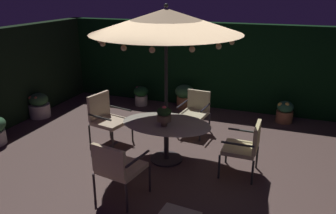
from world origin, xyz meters
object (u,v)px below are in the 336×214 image
Objects in this scene: patio_chair_east at (246,145)px; potted_plant_right_far at (285,112)px; patio_chair_north at (106,116)px; potted_plant_right_near at (39,105)px; centerpiece_planter at (164,114)px; patio_umbrella at (166,21)px; patio_chair_northeast at (117,166)px; patio_dining_table at (166,131)px; patio_chair_southeast at (195,110)px; potted_plant_left_far at (141,95)px; potted_plant_back_center at (184,95)px.

potted_plant_right_far is (0.54, 2.70, -0.28)m from patio_chair_east.
potted_plant_right_near is (-2.27, 0.69, -0.28)m from patio_chair_north.
patio_umbrella is at bearing 95.11° from centerpiece_planter.
patio_umbrella is 2.39m from patio_chair_northeast.
patio_dining_table is 0.38m from centerpiece_planter.
potted_plant_right_near is at bearing -173.65° from patio_chair_southeast.
patio_chair_northeast reaches higher than patio_chair_east.
potted_plant_right_far is at bearing 35.57° from patio_chair_north.
patio_umbrella is 4.61× the size of potted_plant_right_near.
patio_dining_table reaches higher than potted_plant_left_far.
potted_plant_right_far is at bearing 53.95° from patio_dining_table.
patio_chair_east is at bearing -55.50° from potted_plant_back_center.
patio_chair_northeast is 2.14m from patio_chair_east.
patio_chair_east is (1.64, 1.37, -0.01)m from patio_chair_northeast.
potted_plant_left_far is (-1.71, 2.64, -0.30)m from patio_dining_table.
patio_chair_north is 1.64× the size of potted_plant_back_center.
patio_chair_north is 1.68× the size of potted_plant_right_near.
centerpiece_planter reaches higher than patio_dining_table.
patio_chair_southeast is 1.73× the size of potted_plant_right_far.
potted_plant_left_far is at bearing 122.97° from patio_umbrella.
patio_chair_east is at bearing -0.78° from patio_dining_table.
potted_plant_back_center is at bearing 9.96° from potted_plant_left_far.
potted_plant_right_far is at bearing 53.95° from patio_umbrella.
potted_plant_left_far is at bearing 97.67° from patio_chair_north.
patio_dining_table reaches higher than potted_plant_right_near.
potted_plant_right_far is at bearing 35.25° from patio_chair_southeast.
patio_chair_north is 2.39m from potted_plant_right_near.
centerpiece_planter is at bearing -124.54° from potted_plant_right_far.
patio_umbrella reaches higher than patio_dining_table.
patio_chair_southeast is (1.54, 1.11, -0.05)m from patio_chair_north.
patio_umbrella is at bearing -14.95° from potted_plant_right_near.
patio_chair_southeast reaches higher than potted_plant_right_far.
patio_chair_north reaches higher than patio_chair_northeast.
potted_plant_right_far is at bearing 16.86° from potted_plant_right_near.
patio_chair_east is at bearing -11.13° from potted_plant_right_near.
patio_umbrella is 3.84m from potted_plant_left_far.
centerpiece_planter reaches higher than patio_chair_southeast.
patio_umbrella is 1.55m from centerpiece_planter.
potted_plant_back_center is (-0.56, 2.84, -2.14)m from patio_umbrella.
patio_chair_north is at bearing -82.33° from potted_plant_left_far.
patio_chair_north reaches higher than patio_chair_east.
patio_chair_east is 4.10m from potted_plant_left_far.
potted_plant_right_near is at bearing -139.68° from potted_plant_left_far.
patio_chair_east is 1.90m from patio_chair_southeast.
potted_plant_left_far is 2.56m from potted_plant_right_near.
patio_chair_north reaches higher than potted_plant_right_far.
potted_plant_right_far is (1.95, 2.68, -0.32)m from patio_dining_table.
potted_plant_back_center is 2.51m from potted_plant_right_far.
potted_plant_left_far is at bearing 40.32° from potted_plant_right_near.
patio_chair_northeast is at bearing -99.57° from patio_umbrella.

